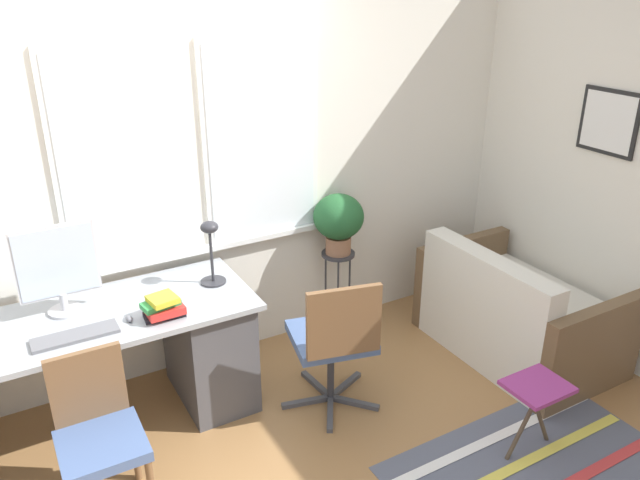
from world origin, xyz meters
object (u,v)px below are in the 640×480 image
book_stack (163,307)px  folding_stool (536,393)px  mouse (129,319)px  keyboard (75,336)px  monitor (57,267)px  desk_chair_wooden (98,433)px  couch_loveseat (515,316)px  potted_plant (339,219)px  office_chair_swivel (335,339)px  desk_lamp (210,244)px  plant_stand (338,264)px

book_stack → folding_stool: size_ratio=0.52×
mouse → keyboard: bearing=-174.9°
monitor → desk_chair_wooden: bearing=-91.1°
couch_loveseat → potted_plant: potted_plant is taller
keyboard → book_stack: book_stack is taller
office_chair_swivel → mouse: bearing=-4.3°
book_stack → couch_loveseat: bearing=-9.5°
desk_lamp → plant_stand: (1.01, 0.21, -0.46)m
keyboard → potted_plant: potted_plant is taller
mouse → folding_stool: (1.84, -1.21, -0.38)m
book_stack → plant_stand: book_stack is taller
keyboard → potted_plant: (1.85, 0.44, 0.13)m
monitor → plant_stand: monitor is taller
desk_chair_wooden → desk_lamp: bearing=38.2°
keyboard → folding_stool: keyboard is taller
folding_stool → mouse: bearing=146.6°
book_stack → plant_stand: bearing=18.3°
monitor → folding_stool: 2.67m
keyboard → mouse: 0.28m
mouse → folding_stool: bearing=-33.4°
mouse → folding_stool: mouse is taller
book_stack → couch_loveseat: (2.32, -0.39, -0.53)m
keyboard → office_chair_swivel: office_chair_swivel is taller
desk_chair_wooden → plant_stand: size_ratio=1.30×
keyboard → office_chair_swivel: bearing=-13.2°
plant_stand → book_stack: bearing=-161.7°
keyboard → mouse: size_ratio=7.06×
keyboard → plant_stand: 1.91m
monitor → book_stack: size_ratio=2.19×
office_chair_swivel → monitor: bearing=-11.1°
mouse → desk_chair_wooden: 0.62m
mouse → desk_chair_wooden: bearing=-123.4°
monitor → folding_stool: (2.12, -1.49, -0.64)m
mouse → office_chair_swivel: size_ratio=0.07×
office_chair_swivel → plant_stand: (0.48, 0.76, 0.06)m
keyboard → office_chair_swivel: (1.37, -0.32, -0.27)m
mouse → desk_lamp: size_ratio=0.15×
folding_stool → potted_plant: bearing=99.5°
mouse → plant_stand: bearing=14.8°
mouse → potted_plant: (1.57, 0.41, 0.13)m
keyboard → couch_loveseat: couch_loveseat is taller
keyboard → desk_lamp: desk_lamp is taller
desk_lamp → book_stack: size_ratio=1.69×
desk_lamp → office_chair_swivel: desk_lamp is taller
desk_chair_wooden → couch_loveseat: (2.79, 0.01, -0.18)m
monitor → couch_loveseat: (2.78, -0.71, -0.75)m
desk_chair_wooden → folding_stool: desk_chair_wooden is taller
desk_lamp → desk_chair_wooden: bearing=-142.5°
mouse → desk_lamp: 0.64m
monitor → keyboard: monitor is taller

